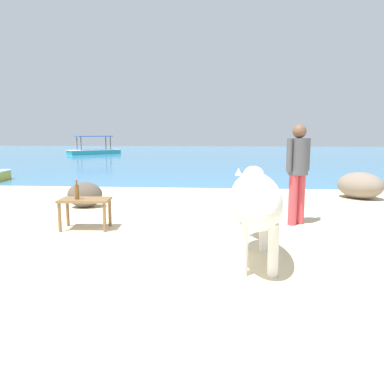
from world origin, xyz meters
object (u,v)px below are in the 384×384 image
(low_bench_table, at_px, (85,204))
(person_standing, at_px, (298,167))
(boat_teal, at_px, (94,150))
(bottle, at_px, (77,192))
(cow, at_px, (255,200))

(low_bench_table, bearing_deg, person_standing, 6.19)
(low_bench_table, distance_m, person_standing, 3.42)
(low_bench_table, xyz_separation_m, person_standing, (3.32, 0.59, 0.55))
(person_standing, height_order, boat_teal, person_standing)
(bottle, height_order, person_standing, person_standing)
(bottle, bearing_deg, boat_teal, 108.21)
(person_standing, bearing_deg, bottle, -117.67)
(bottle, xyz_separation_m, person_standing, (3.42, 0.64, 0.35))
(cow, height_order, boat_teal, boat_teal)
(low_bench_table, xyz_separation_m, boat_teal, (-7.00, 20.92, -0.15))
(low_bench_table, distance_m, boat_teal, 22.06)
(low_bench_table, distance_m, bottle, 0.23)
(person_standing, relative_size, boat_teal, 0.46)
(bottle, bearing_deg, low_bench_table, 28.64)
(bottle, distance_m, boat_teal, 22.08)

